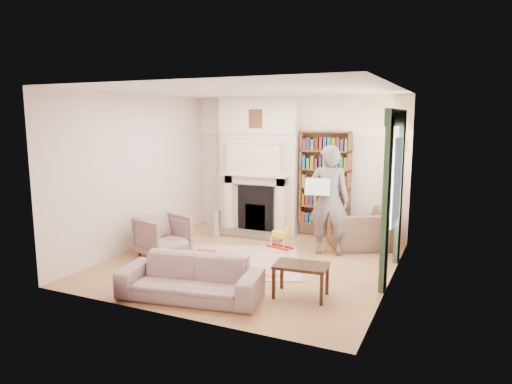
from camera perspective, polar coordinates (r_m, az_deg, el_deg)
The scene contains 25 objects.
floor at distance 7.66m, azimuth -0.78°, elevation -8.80°, with size 4.50×4.50×0.00m, color olive.
ceiling at distance 7.29m, azimuth -0.83°, elevation 12.61°, with size 4.50×4.50×0.00m, color white.
wall_back at distance 9.41m, azimuth 5.06°, elevation 3.30°, with size 4.50×4.50×0.00m, color beige.
wall_front at distance 5.42m, azimuth -11.01°, elevation -1.30°, with size 4.50×4.50×0.00m, color beige.
wall_left at distance 8.54m, azimuth -14.60°, elevation 2.42°, with size 4.50×4.50×0.00m, color beige.
wall_right at distance 6.71m, azimuth 16.85°, elevation 0.50°, with size 4.50×4.50×0.00m, color beige.
fireplace at distance 9.50m, azimuth 0.38°, elevation 3.32°, with size 1.70×0.58×2.80m.
bookcase at distance 9.12m, azimuth 8.62°, elevation 1.62°, with size 1.00×0.24×1.85m, color brown.
window at distance 7.10m, azimuth 17.19°, elevation 1.36°, with size 0.02×0.90×1.30m, color silver.
curtain_left at distance 6.45m, azimuth 15.97°, elevation -1.60°, with size 0.07×0.32×2.40m, color #29402C.
curtain_right at distance 7.82m, azimuth 17.51°, elevation 0.20°, with size 0.07×0.32×2.40m, color #29402C.
pelmet at distance 7.04m, azimuth 17.19°, elevation 8.89°, with size 0.09×1.70×0.24m, color #29402C.
wall_sconce at distance 8.17m, azimuth 16.92°, elevation 5.54°, with size 0.20×0.24×0.24m, color gold, non-canonical shape.
rug at distance 7.72m, azimuth -3.80°, elevation -8.62°, with size 2.44×1.88×0.01m, color beige.
armchair_reading at distance 8.59m, azimuth 12.96°, elevation -4.57°, with size 1.09×0.95×0.71m, color #52352B.
armchair_left at distance 8.11m, azimuth -11.59°, elevation -5.38°, with size 0.75×0.77×0.70m, color gray.
sofa at distance 6.22m, azimuth -8.18°, elevation -10.59°, with size 1.88×0.73×0.55m, color #9F8F83.
man_reading at distance 8.00m, azimuth 9.10°, elevation -1.03°, with size 0.70×0.46×1.92m, color #5E504B.
newspaper at distance 7.81m, azimuth 7.69°, elevation 0.65°, with size 0.42×0.02×0.29m, color beige.
coffee_table at distance 6.24m, azimuth 5.63°, elevation -10.95°, with size 0.70×0.45×0.45m, color #372013, non-canonical shape.
paraffin_heater at distance 9.22m, azimuth -5.14°, elevation -3.92°, with size 0.24×0.24×0.55m, color #ADAEB5.
rocking_horse at distance 8.39m, azimuth 3.03°, elevation -5.66°, with size 0.49×0.20×0.43m, color yellow, non-canonical shape.
board_game at distance 7.50m, azimuth -5.44°, elevation -9.01°, with size 0.39×0.39×0.03m, color #E3C550.
game_box_lid at distance 8.11m, azimuth -6.50°, elevation -7.55°, with size 0.32×0.22×0.05m, color red.
comic_annuals at distance 7.24m, azimuth -1.53°, elevation -9.71°, with size 1.40×0.34×0.02m.
Camera 1 is at (3.11, -6.58, 2.39)m, focal length 32.00 mm.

